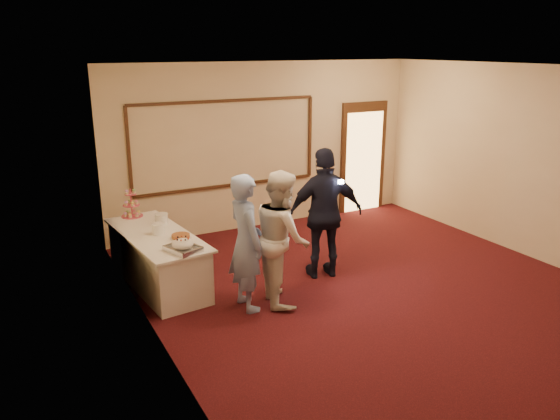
# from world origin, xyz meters

# --- Properties ---
(floor) EXTENTS (7.00, 7.00, 0.00)m
(floor) POSITION_xyz_m (0.00, 0.00, 0.00)
(floor) COLOR black
(floor) RESTS_ON ground
(room_walls) EXTENTS (6.04, 7.04, 3.02)m
(room_walls) POSITION_xyz_m (0.00, 0.00, 2.03)
(room_walls) COLOR beige
(room_walls) RESTS_ON floor
(wall_molding) EXTENTS (3.45, 0.04, 1.55)m
(wall_molding) POSITION_xyz_m (-0.80, 3.47, 1.60)
(wall_molding) COLOR #34220F
(wall_molding) RESTS_ON room_walls
(doorway) EXTENTS (1.05, 0.07, 2.20)m
(doorway) POSITION_xyz_m (2.15, 3.45, 1.08)
(doorway) COLOR #34220F
(doorway) RESTS_ON floor
(buffet_table) EXTENTS (1.04, 2.20, 0.77)m
(buffet_table) POSITION_xyz_m (-2.59, 1.73, 0.39)
(buffet_table) COLOR white
(buffet_table) RESTS_ON floor
(pavlova_tray) EXTENTS (0.45, 0.51, 0.17)m
(pavlova_tray) POSITION_xyz_m (-2.47, 0.91, 0.84)
(pavlova_tray) COLOR silver
(pavlova_tray) RESTS_ON buffet_table
(cupcake_stand) EXTENTS (0.32, 0.32, 0.47)m
(cupcake_stand) POSITION_xyz_m (-2.69, 2.67, 0.94)
(cupcake_stand) COLOR #C74863
(cupcake_stand) RESTS_ON buffet_table
(plate_stack_a) EXTENTS (0.18, 0.18, 0.15)m
(plate_stack_a) POSITION_xyz_m (-2.56, 1.69, 0.85)
(plate_stack_a) COLOR white
(plate_stack_a) RESTS_ON buffet_table
(plate_stack_b) EXTENTS (0.19, 0.19, 0.16)m
(plate_stack_b) POSITION_xyz_m (-2.40, 2.09, 0.85)
(plate_stack_b) COLOR white
(plate_stack_b) RESTS_ON buffet_table
(tart) EXTENTS (0.28, 0.28, 0.06)m
(tart) POSITION_xyz_m (-2.35, 1.37, 0.80)
(tart) COLOR white
(tart) RESTS_ON buffet_table
(man) EXTENTS (0.43, 0.65, 1.77)m
(man) POSITION_xyz_m (-1.76, 0.53, 0.89)
(man) COLOR #819BD4
(man) RESTS_ON floor
(woman) EXTENTS (0.86, 1.00, 1.77)m
(woman) POSITION_xyz_m (-1.26, 0.50, 0.88)
(woman) COLOR silver
(woman) RESTS_ON floor
(guest) EXTENTS (1.19, 0.71, 1.90)m
(guest) POSITION_xyz_m (-0.34, 0.93, 0.95)
(guest) COLOR black
(guest) RESTS_ON floor
(camera_flash) EXTENTS (0.07, 0.04, 0.05)m
(camera_flash) POSITION_xyz_m (-0.23, 0.71, 1.46)
(camera_flash) COLOR white
(camera_flash) RESTS_ON guest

